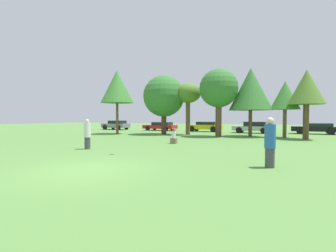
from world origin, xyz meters
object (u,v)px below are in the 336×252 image
at_px(person_catcher, 270,142).
at_px(parked_car_red, 161,126).
at_px(frisbee, 129,109).
at_px(tree_5, 285,96).
at_px(tree_2, 188,94).
at_px(tree_4, 251,89).
at_px(parked_car_grey, 116,125).
at_px(person_thrower, 87,134).
at_px(parked_car_black, 316,128).
at_px(parked_car_silver, 253,127).
at_px(tree_6, 307,88).
at_px(tree_0, 117,87).
at_px(tree_1, 164,96).
at_px(parked_car_yellow, 205,126).
at_px(bystander_sitting, 174,137).
at_px(tree_3, 219,89).

height_order(person_catcher, parked_car_red, person_catcher).
relative_size(frisbee, tree_5, 0.05).
bearing_deg(tree_2, tree_4, 0.29).
bearing_deg(parked_car_grey, person_thrower, 124.19).
bearing_deg(parked_car_black, parked_car_silver, 11.00).
distance_m(parked_car_red, parked_car_silver, 11.97).
height_order(tree_6, parked_car_silver, tree_6).
distance_m(parked_car_red, parked_car_black, 18.15).
bearing_deg(person_catcher, tree_4, -73.55).
distance_m(tree_5, parked_car_grey, 22.87).
height_order(tree_0, tree_2, tree_0).
height_order(person_thrower, tree_0, tree_0).
xyz_separation_m(person_thrower, parked_car_silver, (7.33, 18.52, -0.16)).
xyz_separation_m(tree_1, parked_car_black, (14.60, 6.69, -3.31)).
height_order(tree_6, parked_car_black, tree_6).
relative_size(parked_car_red, parked_car_yellow, 1.01).
distance_m(person_catcher, frisbee, 6.43).
xyz_separation_m(bystander_sitting, tree_4, (4.17, 8.43, 3.91)).
height_order(person_thrower, parked_car_grey, person_thrower).
bearing_deg(tree_6, parked_car_grey, 162.77).
height_order(frisbee, tree_3, tree_3).
xyz_separation_m(person_catcher, tree_1, (-10.49, 14.17, 3.06)).
bearing_deg(parked_car_grey, tree_3, 159.34).
height_order(person_thrower, parked_car_black, person_thrower).
relative_size(tree_4, tree_6, 1.13).
height_order(tree_0, parked_car_black, tree_0).
distance_m(tree_1, tree_4, 8.58).
relative_size(person_catcher, tree_6, 0.32).
relative_size(tree_2, tree_4, 0.83).
height_order(frisbee, parked_car_black, frisbee).
bearing_deg(person_catcher, tree_0, -30.92).
relative_size(tree_6, parked_car_yellow, 1.25).
distance_m(person_catcher, tree_6, 13.85).
relative_size(bystander_sitting, tree_0, 0.15).
bearing_deg(parked_car_silver, parked_car_yellow, -4.62).
bearing_deg(tree_2, tree_6, -6.67).
height_order(bystander_sitting, tree_4, tree_4).
height_order(tree_4, parked_car_silver, tree_4).
distance_m(frisbee, parked_car_silver, 19.76).
distance_m(frisbee, tree_3, 12.91).
distance_m(person_catcher, parked_car_red, 25.19).
distance_m(frisbee, bystander_sitting, 5.60).
bearing_deg(tree_0, tree_1, 16.20).
bearing_deg(tree_2, person_catcher, -61.22).
xyz_separation_m(tree_5, parked_car_silver, (-3.04, 5.46, -2.98)).
bearing_deg(person_thrower, person_catcher, 0.00).
distance_m(frisbee, parked_car_yellow, 20.14).
relative_size(person_thrower, parked_car_silver, 0.39).
relative_size(bystander_sitting, tree_4, 0.17).
relative_size(tree_2, parked_car_silver, 1.22).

